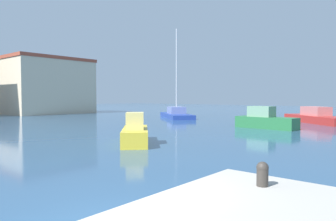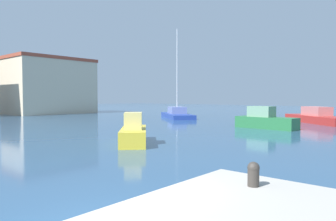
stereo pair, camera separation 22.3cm
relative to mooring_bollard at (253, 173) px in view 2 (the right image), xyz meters
name	(u,v)px [view 2 (the right image)]	position (x,y,z in m)	size (l,w,h in m)	color
water	(102,124)	(13.05, 22.03, -1.13)	(160.00, 160.00, 0.00)	#2D5175
mooring_bollard	(253,173)	(0.00, 0.00, 0.00)	(0.23, 0.23, 0.47)	#38332D
sailboat_blue_distant_east	(177,114)	(25.42, 22.71, -0.62)	(7.67, 8.64, 11.27)	#233D93
motorboat_yellow_far_left	(134,133)	(6.38, 10.26, -0.55)	(4.17, 4.18, 1.77)	gold
motorboat_red_near_pier	(317,117)	(28.32, 6.67, -0.58)	(7.39, 8.00, 1.65)	#B22823
motorboat_green_mid_harbor	(265,120)	(19.45, 8.32, -0.44)	(2.05, 5.18, 1.85)	#28703D
harbor_office	(51,86)	(20.08, 44.58, 3.31)	(12.72, 8.05, 8.86)	beige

